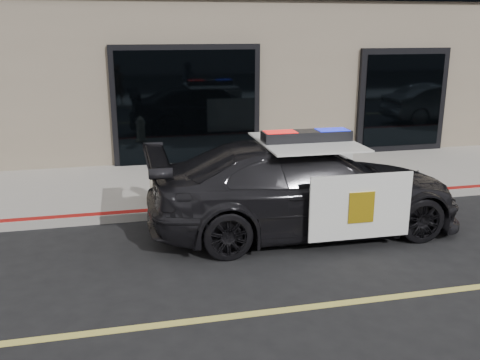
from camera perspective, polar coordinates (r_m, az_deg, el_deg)
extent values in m
plane|color=black|center=(6.80, 11.43, -12.71)|extent=(120.00, 120.00, 0.00)
cube|color=gray|center=(11.40, 0.65, -0.12)|extent=(60.00, 3.50, 0.15)
imported|color=black|center=(8.73, 6.92, -0.75)|extent=(2.19, 5.14, 1.48)
cube|color=white|center=(7.98, 12.75, -2.81)|extent=(1.58, 0.06, 0.99)
cube|color=white|center=(9.85, 7.61, 1.02)|extent=(1.58, 0.06, 0.99)
cube|color=white|center=(8.54, 7.09, 4.09)|extent=(1.50, 1.79, 0.02)
cube|color=gold|center=(7.96, 12.84, -2.88)|extent=(0.39, 0.02, 0.47)
cube|color=black|center=(8.53, 7.11, 4.65)|extent=(1.42, 0.39, 0.17)
cube|color=red|center=(8.39, 4.32, 4.64)|extent=(0.50, 0.33, 0.16)
cube|color=#0C19CC|center=(8.68, 9.81, 4.82)|extent=(0.50, 0.33, 0.16)
cylinder|color=beige|center=(9.99, -8.86, -1.98)|extent=(0.32, 0.32, 0.07)
cylinder|color=beige|center=(9.92, -8.93, -0.56)|extent=(0.23, 0.23, 0.45)
cylinder|color=beige|center=(9.85, -8.99, 0.78)|extent=(0.28, 0.28, 0.05)
sphere|color=beige|center=(9.84, -9.00, 1.08)|extent=(0.20, 0.20, 0.20)
cylinder|color=beige|center=(9.82, -9.02, 1.58)|extent=(0.06, 0.06, 0.06)
cylinder|color=beige|center=(10.05, -9.01, 0.02)|extent=(0.12, 0.11, 0.12)
cylinder|color=beige|center=(9.76, -8.87, -0.45)|extent=(0.12, 0.11, 0.12)
cylinder|color=beige|center=(9.75, -8.84, -0.85)|extent=(0.15, 0.12, 0.15)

